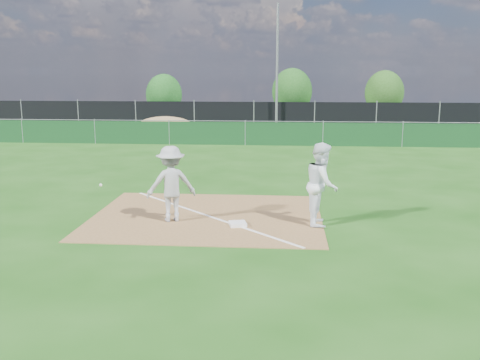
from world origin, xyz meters
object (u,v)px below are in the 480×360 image
at_px(runner, 322,184).
at_px(first_base, 238,224).
at_px(car_right, 335,115).
at_px(car_mid, 245,113).
at_px(play_at_first, 171,184).
at_px(tree_right, 384,93).
at_px(tree_left, 164,95).
at_px(car_left, 195,111).
at_px(tree_mid, 292,91).
at_px(light_pole, 277,68).

bearing_deg(runner, first_base, 102.96).
bearing_deg(first_base, car_right, 79.88).
bearing_deg(car_mid, car_right, -115.30).
xyz_separation_m(play_at_first, runner, (3.78, 0.05, 0.05)).
relative_size(runner, tree_right, 0.53).
bearing_deg(runner, tree_right, -9.65).
bearing_deg(tree_left, car_left, -51.67).
relative_size(car_right, tree_left, 1.15).
bearing_deg(play_at_first, car_mid, 90.29).
distance_m(play_at_first, tree_right, 35.67).
xyz_separation_m(runner, tree_left, (-11.06, 31.75, 0.81)).
bearing_deg(car_right, tree_mid, 42.29).
distance_m(car_right, tree_left, 14.69).
relative_size(car_mid, tree_left, 1.17).
height_order(car_left, tree_mid, tree_mid).
distance_m(first_base, tree_mid, 34.12).
relative_size(first_base, tree_right, 0.10).
relative_size(runner, car_mid, 0.49).
height_order(car_mid, tree_left, tree_left).
height_order(play_at_first, tree_right, tree_right).
distance_m(play_at_first, runner, 3.79).
xyz_separation_m(car_mid, tree_mid, (3.63, 6.39, 1.39)).
relative_size(first_base, tree_mid, 0.10).
relative_size(tree_left, tree_mid, 0.88).
relative_size(light_pole, tree_right, 2.06).
relative_size(car_left, tree_mid, 1.13).
bearing_deg(tree_right, car_left, -157.87).
bearing_deg(car_right, car_left, 104.38).
bearing_deg(light_pole, runner, -86.26).
distance_m(car_mid, tree_mid, 7.48).
bearing_deg(tree_right, car_mid, -150.41).
relative_size(play_at_first, tree_left, 0.70).
bearing_deg(car_mid, play_at_first, 155.61).
bearing_deg(tree_left, first_base, -74.36).
relative_size(light_pole, tree_left, 2.24).
bearing_deg(tree_right, runner, -102.57).
distance_m(light_pole, tree_right, 14.79).
distance_m(first_base, car_left, 28.49).
bearing_deg(car_mid, first_base, 159.17).
relative_size(first_base, car_mid, 0.10).
distance_m(car_mid, tree_left, 8.51).
height_order(runner, car_right, runner).
bearing_deg(car_left, tree_left, 57.14).
xyz_separation_m(car_mid, tree_right, (11.45, 6.50, 1.29)).
bearing_deg(tree_left, car_right, -18.18).
xyz_separation_m(car_left, tree_right, (15.27, 6.21, 1.20)).
xyz_separation_m(car_mid, car_right, (6.77, -0.07, -0.09)).
distance_m(light_pole, tree_left, 13.73).
xyz_separation_m(light_pole, car_left, (-6.29, 5.37, -3.21)).
bearing_deg(car_right, light_pole, 155.67).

